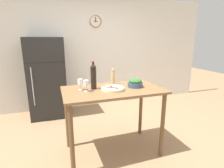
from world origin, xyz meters
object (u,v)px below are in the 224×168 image
(wine_glass_near, at_px, (86,84))
(homemade_pizza, at_px, (113,88))
(salad_bowl, at_px, (135,83))
(refrigerator, at_px, (47,78))
(pepper_mill, at_px, (113,77))
(wine_bottle, at_px, (93,76))
(wine_glass_far, at_px, (80,82))

(wine_glass_near, relative_size, homemade_pizza, 0.48)
(salad_bowl, xyz_separation_m, homemade_pizza, (-0.35, -0.04, -0.04))
(refrigerator, bearing_deg, homemade_pizza, -62.84)
(refrigerator, relative_size, pepper_mill, 7.02)
(wine_bottle, xyz_separation_m, wine_glass_near, (-0.12, -0.09, -0.07))
(salad_bowl, relative_size, homemade_pizza, 0.67)
(refrigerator, bearing_deg, salad_bowl, -53.67)
(homemade_pizza, bearing_deg, wine_glass_near, 174.35)
(wine_glass_far, bearing_deg, homemade_pizza, -17.58)
(wine_glass_far, height_order, salad_bowl, wine_glass_far)
(pepper_mill, bearing_deg, homemade_pizza, -109.31)
(pepper_mill, distance_m, homemade_pizza, 0.30)
(refrigerator, bearing_deg, wine_glass_far, -73.62)
(refrigerator, distance_m, salad_bowl, 2.07)
(homemade_pizza, bearing_deg, salad_bowl, 6.09)
(wine_glass_far, distance_m, pepper_mill, 0.52)
(homemade_pizza, bearing_deg, refrigerator, 117.16)
(wine_bottle, bearing_deg, pepper_mill, 23.58)
(salad_bowl, bearing_deg, homemade_pizza, -173.91)
(wine_glass_near, height_order, pepper_mill, pepper_mill)
(refrigerator, relative_size, salad_bowl, 7.81)
(wine_glass_far, bearing_deg, salad_bowl, -6.95)
(refrigerator, relative_size, homemade_pizza, 5.23)
(salad_bowl, bearing_deg, refrigerator, 126.33)
(homemade_pizza, bearing_deg, wine_glass_far, 162.42)
(wine_bottle, relative_size, salad_bowl, 1.77)
(salad_bowl, height_order, homemade_pizza, salad_bowl)
(pepper_mill, relative_size, homemade_pizza, 0.75)
(pepper_mill, bearing_deg, wine_glass_far, -165.04)
(wine_bottle, relative_size, pepper_mill, 1.59)
(wine_glass_near, bearing_deg, pepper_mill, 27.43)
(wine_bottle, distance_m, salad_bowl, 0.60)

